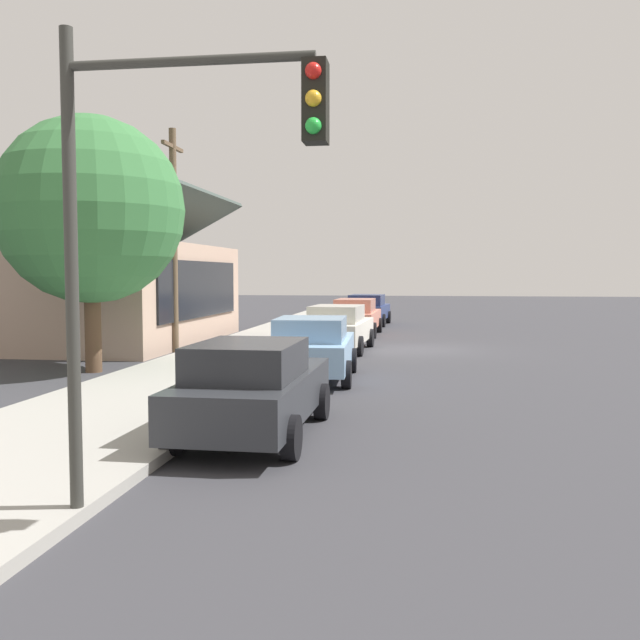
{
  "coord_description": "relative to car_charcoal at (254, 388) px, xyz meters",
  "views": [
    {
      "loc": [
        -24.75,
        -0.04,
        2.66
      ],
      "look_at": [
        -2.24,
        3.22,
        1.15
      ],
      "focal_mm": 39.09,
      "sensor_mm": 36.0,
      "label": 1
    }
  ],
  "objects": [
    {
      "name": "utility_pole_wooden",
      "position": [
        11.62,
        5.56,
        3.11
      ],
      "size": [
        1.8,
        0.24,
        7.5
      ],
      "color": "brown",
      "rests_on": "ground"
    },
    {
      "name": "car_coral",
      "position": [
        19.06,
        0.08,
        0.0
      ],
      "size": [
        4.83,
        2.07,
        1.59
      ],
      "rotation": [
        0.0,
        0.0,
        -0.02
      ],
      "color": "#EA8C75",
      "rests_on": "ground"
    },
    {
      "name": "ground_plane",
      "position": [
        13.79,
        -2.64,
        -0.81
      ],
      "size": [
        120.0,
        120.0,
        0.0
      ],
      "primitive_type": "plane",
      "color": "#38383D"
    },
    {
      "name": "car_ivory",
      "position": [
        12.77,
        0.11,
        0.0
      ],
      "size": [
        4.84,
        2.23,
        1.59
      ],
      "rotation": [
        0.0,
        0.0,
        -0.05
      ],
      "color": "silver",
      "rests_on": "ground"
    },
    {
      "name": "sidewalk_curb",
      "position": [
        13.79,
        2.96,
        -0.73
      ],
      "size": [
        60.0,
        4.2,
        0.16
      ],
      "primitive_type": "cube",
      "color": "#A3A099",
      "rests_on": "ground"
    },
    {
      "name": "car_charcoal",
      "position": [
        0.0,
        0.0,
        0.0
      ],
      "size": [
        4.63,
        2.04,
        1.59
      ],
      "rotation": [
        0.0,
        0.0,
        -0.01
      ],
      "color": "#2D3035",
      "rests_on": "ground"
    },
    {
      "name": "car_skyblue",
      "position": [
        6.18,
        -0.01,
        -0.0
      ],
      "size": [
        4.4,
        2.24,
        1.59
      ],
      "rotation": [
        0.0,
        0.0,
        0.05
      ],
      "color": "#8CB7E0",
      "rests_on": "ground"
    },
    {
      "name": "fire_hydrant_red",
      "position": [
        21.19,
        1.56,
        -0.32
      ],
      "size": [
        0.22,
        0.22,
        0.71
      ],
      "color": "red",
      "rests_on": "sidewalk_curb"
    },
    {
      "name": "traffic_light_main",
      "position": [
        -4.08,
        -0.1,
        2.68
      ],
      "size": [
        0.37,
        2.79,
        5.2
      ],
      "color": "#383833",
      "rests_on": "ground"
    },
    {
      "name": "storefront_building",
      "position": [
        14.6,
        9.34,
        1.22
      ],
      "size": [
        11.78,
        7.76,
        5.89
      ],
      "color": "tan",
      "rests_on": "ground"
    },
    {
      "name": "car_navy",
      "position": [
        25.15,
        0.04,
        0.0
      ],
      "size": [
        4.62,
        2.27,
        1.59
      ],
      "rotation": [
        0.0,
        0.0,
        -0.05
      ],
      "color": "navy",
      "rests_on": "ground"
    },
    {
      "name": "shade_tree",
      "position": [
        6.72,
        6.08,
        3.54
      ],
      "size": [
        5.0,
        5.0,
        6.86
      ],
      "color": "brown",
      "rests_on": "ground"
    }
  ]
}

